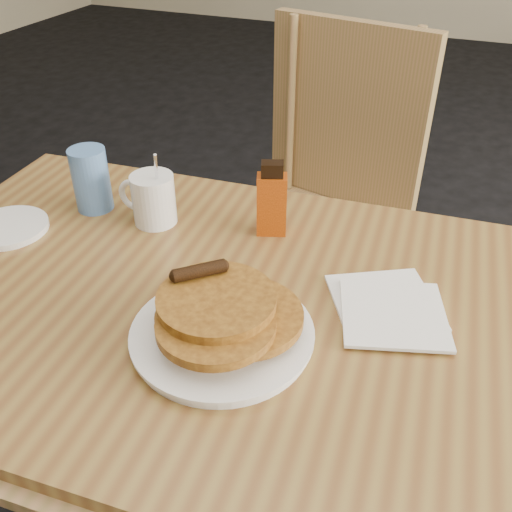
# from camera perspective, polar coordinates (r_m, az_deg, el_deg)

# --- Properties ---
(main_table) EXTENTS (1.24, 0.88, 0.75)m
(main_table) POSITION_cam_1_polar(r_m,az_deg,el_deg) (0.98, -5.17, -5.65)
(main_table) COLOR olive
(main_table) RESTS_ON floor
(chair_main_far) EXTENTS (0.55, 0.55, 1.01)m
(chair_main_far) POSITION_cam_1_polar(r_m,az_deg,el_deg) (1.59, 7.61, 7.19)
(chair_main_far) COLOR #A77B4E
(chair_main_far) RESTS_ON floor
(pancake_plate) EXTENTS (0.27, 0.27, 0.10)m
(pancake_plate) POSITION_cam_1_polar(r_m,az_deg,el_deg) (0.84, -3.41, -6.78)
(pancake_plate) COLOR white
(pancake_plate) RESTS_ON main_table
(coffee_mug) EXTENTS (0.12, 0.08, 0.16)m
(coffee_mug) POSITION_cam_1_polar(r_m,az_deg,el_deg) (1.13, -10.33, 5.71)
(coffee_mug) COLOR white
(coffee_mug) RESTS_ON main_table
(syrup_bottle) EXTENTS (0.06, 0.05, 0.15)m
(syrup_bottle) POSITION_cam_1_polar(r_m,az_deg,el_deg) (1.06, 1.58, 5.51)
(syrup_bottle) COLOR maroon
(syrup_bottle) RESTS_ON main_table
(napkin_stack) EXTENTS (0.23, 0.24, 0.01)m
(napkin_stack) POSITION_cam_1_polar(r_m,az_deg,el_deg) (0.93, 13.14, -5.09)
(napkin_stack) COLOR white
(napkin_stack) RESTS_ON main_table
(blue_tumbler) EXTENTS (0.08, 0.08, 0.13)m
(blue_tumbler) POSITION_cam_1_polar(r_m,az_deg,el_deg) (1.19, -16.17, 7.36)
(blue_tumbler) COLOR #5381C3
(blue_tumbler) RESTS_ON main_table
(side_saucer) EXTENTS (0.16, 0.16, 0.01)m
(side_saucer) POSITION_cam_1_polar(r_m,az_deg,el_deg) (1.20, -23.55, 2.63)
(side_saucer) COLOR white
(side_saucer) RESTS_ON main_table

